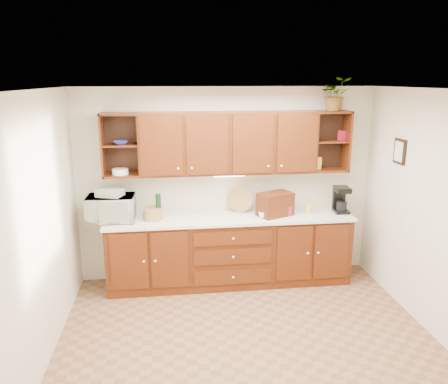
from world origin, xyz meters
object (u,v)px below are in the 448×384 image
object	(u,v)px
microwave	(111,208)
potted_plant	(335,94)
coffee_maker	(341,200)
bread_box	(275,204)

from	to	relation	value
microwave	potted_plant	bearing A→B (deg)	3.44
microwave	coffee_maker	xyz separation A→B (m)	(3.04, -0.00, 0.01)
bread_box	potted_plant	xyz separation A→B (m)	(0.78, 0.13, 1.41)
bread_box	coffee_maker	bearing A→B (deg)	-21.59
bread_box	potted_plant	size ratio (longest dim) A/B	1.04
microwave	bread_box	size ratio (longest dim) A/B	1.34
microwave	bread_box	bearing A→B (deg)	0.45
potted_plant	microwave	bearing A→B (deg)	-178.35
bread_box	potted_plant	bearing A→B (deg)	-14.99
bread_box	microwave	bearing A→B (deg)	154.02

